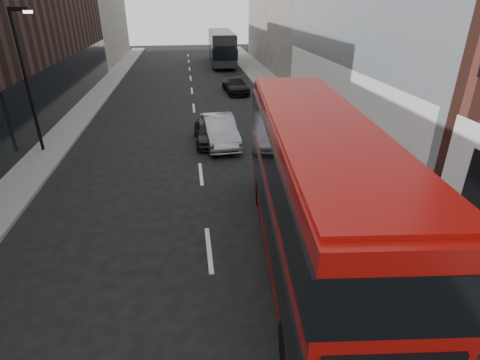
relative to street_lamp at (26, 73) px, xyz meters
name	(u,v)px	position (x,y,z in m)	size (l,w,h in m)	color
sidewalk_right	(293,107)	(15.72, 7.00, -4.11)	(3.00, 80.00, 0.15)	slate
sidewalk_left	(81,115)	(0.22, 7.00, -4.11)	(2.00, 80.00, 0.15)	slate
building_left_mid	(30,6)	(-3.28, 12.00, 2.82)	(5.00, 24.00, 14.00)	black
building_left_far	(94,8)	(-3.28, 34.00, 2.32)	(5.00, 20.00, 13.00)	#656059
street_lamp	(26,73)	(0.00, 0.00, 0.00)	(1.06, 0.22, 7.00)	black
red_bus	(313,187)	(11.24, -10.94, -1.59)	(3.88, 11.75, 4.67)	#990C09
grey_bus	(222,47)	(12.36, 28.88, -2.09)	(3.17, 12.20, 3.91)	black
car_a	(208,132)	(8.85, 0.24, -3.54)	(1.52, 3.78, 1.29)	black
car_b	(219,130)	(9.48, 0.00, -3.39)	(1.67, 4.79, 1.58)	gray
car_c	(235,85)	(12.02, 12.74, -3.52)	(1.84, 4.52, 1.31)	black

